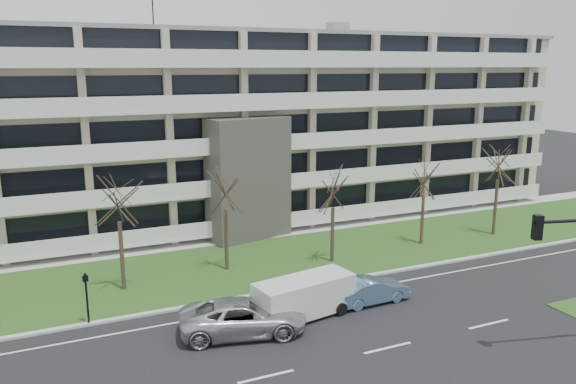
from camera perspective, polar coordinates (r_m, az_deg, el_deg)
name	(u,v)px	position (r m, az deg, el deg)	size (l,w,h in m)	color
ground	(388,348)	(27.07, 10.08, -15.33)	(160.00, 160.00, 0.00)	black
grass_verge	(278,260)	(37.56, -1.06, -6.88)	(90.00, 10.00, 0.06)	#2C541C
curb	(311,286)	(33.30, 2.32, -9.48)	(90.00, 0.35, 0.12)	#B2B2AD
sidewalk	(249,237)	(42.43, -3.96, -4.57)	(90.00, 2.00, 0.08)	#B2B2AD
lane_edge_line	(322,296)	(32.09, 3.52, -10.48)	(90.00, 0.12, 0.01)	white
apartment_building	(220,127)	(47.25, -6.96, 6.54)	(60.50, 15.10, 18.75)	#BEAD94
silver_pickup	(243,317)	(27.70, -4.56, -12.52)	(2.81, 6.08, 1.69)	silver
blue_sedan	(371,290)	(31.31, 8.47, -9.84)	(1.49, 4.26, 1.40)	#6792B4
white_van	(305,294)	(29.22, 1.78, -10.28)	(5.54, 2.85, 2.05)	silver
pedestrian_signal	(86,292)	(29.77, -19.80, -9.56)	(0.29, 0.25, 2.73)	black
tree_2	(118,194)	(32.49, -16.92, -0.21)	(3.65, 3.65, 7.30)	#382B21
tree_3	(225,186)	(34.53, -6.44, 0.60)	(3.49, 3.49, 6.99)	#382B21
tree_4	(333,186)	(35.96, 4.62, 0.64)	(3.30, 3.30, 6.61)	#382B21
tree_5	(425,177)	(40.72, 13.71, 1.54)	(3.21, 3.21, 6.42)	#382B21
tree_6	(499,157)	(44.49, 20.69, 3.30)	(3.84, 3.84, 7.69)	#382B21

